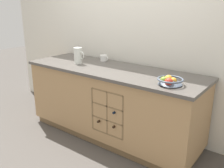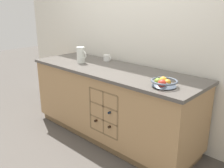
{
  "view_description": "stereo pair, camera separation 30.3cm",
  "coord_description": "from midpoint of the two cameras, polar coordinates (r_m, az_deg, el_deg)",
  "views": [
    {
      "loc": [
        1.74,
        -2.3,
        1.63
      ],
      "look_at": [
        0.0,
        0.0,
        0.69
      ],
      "focal_mm": 40.0,
      "sensor_mm": 36.0,
      "label": 1
    },
    {
      "loc": [
        1.98,
        -2.11,
        1.63
      ],
      "look_at": [
        0.0,
        0.0,
        0.69
      ],
      "focal_mm": 40.0,
      "sensor_mm": 36.0,
      "label": 2
    }
  ],
  "objects": [
    {
      "name": "white_pitcher",
      "position": [
        3.25,
        -4.5,
        6.69
      ],
      "size": [
        0.16,
        0.11,
        0.21
      ],
      "color": "silver",
      "rests_on": "kitchen_island"
    },
    {
      "name": "back_wall",
      "position": [
        3.24,
        7.94,
        11.52
      ],
      "size": [
        4.62,
        0.06,
        2.55
      ],
      "primitive_type": "cube",
      "color": "silver",
      "rests_on": "ground_plane"
    },
    {
      "name": "fruit_bowl",
      "position": [
        2.39,
        15.33,
        0.31
      ],
      "size": [
        0.25,
        0.25,
        0.08
      ],
      "color": "#4C5666",
      "rests_on": "kitchen_island"
    },
    {
      "name": "ground_plane",
      "position": [
        3.31,
        2.67,
        -11.51
      ],
      "size": [
        14.0,
        14.0,
        0.0
      ],
      "primitive_type": "plane",
      "color": "#4C4742"
    },
    {
      "name": "kitchen_island",
      "position": [
        3.11,
        2.79,
        -4.31
      ],
      "size": [
        2.26,
        0.75,
        0.89
      ],
      "color": "brown",
      "rests_on": "ground_plane"
    },
    {
      "name": "ceramic_mug",
      "position": [
        3.37,
        1.41,
        5.96
      ],
      "size": [
        0.12,
        0.09,
        0.08
      ],
      "color": "white",
      "rests_on": "kitchen_island"
    }
  ]
}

